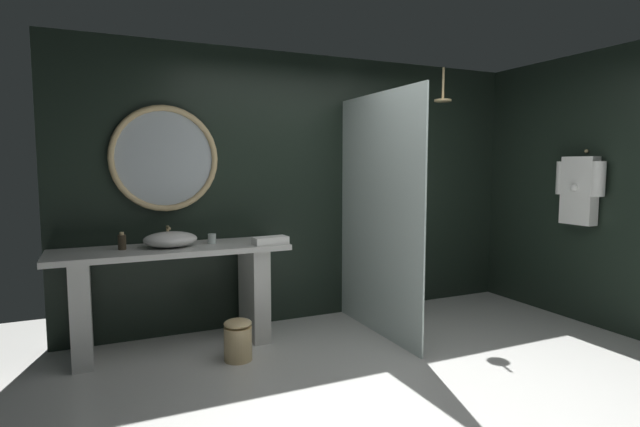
# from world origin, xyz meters

# --- Properties ---
(ground_plane) EXTENTS (5.76, 5.76, 0.00)m
(ground_plane) POSITION_xyz_m (0.00, 0.00, 0.00)
(ground_plane) COLOR silver
(back_wall_panel) EXTENTS (4.80, 0.10, 2.60)m
(back_wall_panel) POSITION_xyz_m (0.00, 1.90, 1.30)
(back_wall_panel) COLOR black
(back_wall_panel) RESTS_ON ground_plane
(side_wall_right) EXTENTS (0.10, 2.47, 2.60)m
(side_wall_right) POSITION_xyz_m (2.35, 0.76, 1.30)
(side_wall_right) COLOR black
(side_wall_right) RESTS_ON ground_plane
(vanity_counter) EXTENTS (1.89, 0.60, 0.86)m
(vanity_counter) POSITION_xyz_m (-1.43, 1.53, 0.53)
(vanity_counter) COLOR silver
(vanity_counter) RESTS_ON ground_plane
(vessel_sink) EXTENTS (0.43, 0.36, 0.16)m
(vessel_sink) POSITION_xyz_m (-1.44, 1.54, 0.92)
(vessel_sink) COLOR white
(vessel_sink) RESTS_ON vanity_counter
(tumbler_cup) EXTENTS (0.07, 0.07, 0.09)m
(tumbler_cup) POSITION_xyz_m (-1.09, 1.58, 0.90)
(tumbler_cup) COLOR silver
(tumbler_cup) RESTS_ON vanity_counter
(soap_dispenser) EXTENTS (0.06, 0.06, 0.14)m
(soap_dispenser) POSITION_xyz_m (-1.81, 1.58, 0.92)
(soap_dispenser) COLOR #3D3323
(soap_dispenser) RESTS_ON vanity_counter
(round_wall_mirror) EXTENTS (0.92, 0.05, 0.92)m
(round_wall_mirror) POSITION_xyz_m (-1.43, 1.81, 1.59)
(round_wall_mirror) COLOR #D6B77F
(shower_glass_panel) EXTENTS (0.02, 1.39, 2.17)m
(shower_glass_panel) POSITION_xyz_m (0.32, 1.15, 1.09)
(shower_glass_panel) COLOR silver
(shower_glass_panel) RESTS_ON ground_plane
(rain_shower_head) EXTENTS (0.17, 0.17, 0.34)m
(rain_shower_head) POSITION_xyz_m (1.21, 1.41, 2.21)
(rain_shower_head) COLOR #D6B77F
(hanging_bathrobe) EXTENTS (0.20, 0.50, 0.72)m
(hanging_bathrobe) POSITION_xyz_m (2.21, 0.61, 1.32)
(hanging_bathrobe) COLOR #D6B77F
(toilet) EXTENTS (0.41, 0.58, 0.53)m
(toilet) POSITION_xyz_m (0.77, 1.52, 0.25)
(toilet) COLOR white
(toilet) RESTS_ON ground_plane
(waste_bin) EXTENTS (0.22, 0.22, 0.33)m
(waste_bin) POSITION_xyz_m (-1.01, 1.05, 0.17)
(waste_bin) COLOR #D6B77F
(waste_bin) RESTS_ON ground_plane
(folded_hand_towel) EXTENTS (0.31, 0.16, 0.07)m
(folded_hand_towel) POSITION_xyz_m (-0.64, 1.33, 0.89)
(folded_hand_towel) COLOR white
(folded_hand_towel) RESTS_ON vanity_counter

